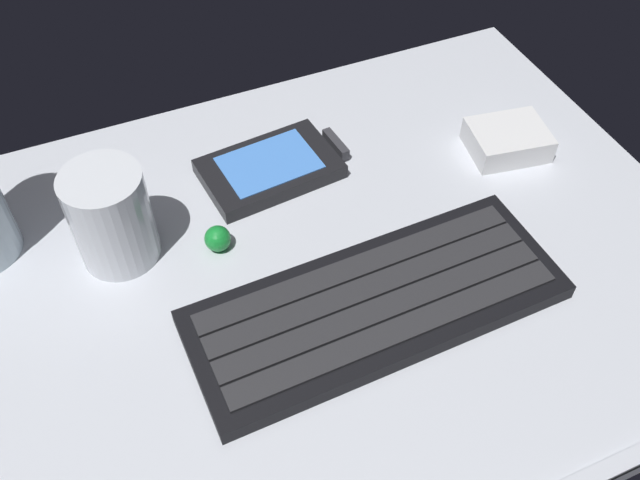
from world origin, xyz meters
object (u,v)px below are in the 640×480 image
Objects in this scene: charger_block at (507,140)px; juice_cup at (112,220)px; handheld_device at (276,166)px; keyboard at (376,303)px; trackball_mouse at (218,239)px.

juice_cup is at bearing 177.03° from charger_block.
handheld_device is at bearing 14.20° from juice_cup.
trackball_mouse is (-9.13, 10.86, 0.29)cm from keyboard.
juice_cup is 3.86× the size of trackball_mouse.
juice_cup reaches higher than handheld_device.
juice_cup is 36.22cm from charger_block.
handheld_device is 21.69cm from charger_block.
charger_block is at bearing 30.95° from keyboard.
trackball_mouse is at bearing -139.61° from handheld_device.
keyboard is at bearing -39.17° from juice_cup.
charger_block is (20.92, -5.71, 0.47)cm from handheld_device.
trackball_mouse is (-7.66, -6.52, 0.37)cm from handheld_device.
charger_block is at bearing 1.62° from trackball_mouse.
juice_cup is at bearing -165.80° from handheld_device.
keyboard is at bearing -85.15° from handheld_device.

